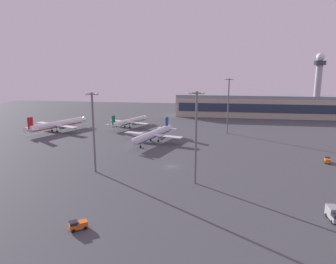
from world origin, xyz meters
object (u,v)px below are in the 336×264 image
(control_tower, at_px, (318,82))
(catering_truck, at_px, (334,214))
(apron_light_east, at_px, (93,128))
(apron_light_central, at_px, (228,103))
(airplane_near_gate, at_px, (57,125))
(apron_light_west, at_px, (196,133))
(airplane_terminal_side, at_px, (153,135))
(airplane_mid_apron, at_px, (129,122))
(baggage_tractor, at_px, (78,225))
(maintenance_van, at_px, (328,160))

(control_tower, bearing_deg, catering_truck, -104.47)
(apron_light_east, xyz_separation_m, apron_light_central, (48.54, 74.22, 1.25))
(airplane_near_gate, xyz_separation_m, apron_light_west, (85.41, -70.11, 12.66))
(apron_light_central, bearing_deg, airplane_terminal_side, -143.38)
(airplane_terminal_side, height_order, airplane_near_gate, airplane_near_gate)
(airplane_near_gate, relative_size, apron_light_east, 1.39)
(catering_truck, relative_size, apron_light_east, 0.20)
(apron_light_east, bearing_deg, airplane_mid_apron, 97.88)
(baggage_tractor, relative_size, apron_light_east, 0.16)
(control_tower, height_order, baggage_tractor, control_tower)
(apron_light_west, bearing_deg, maintenance_van, 31.08)
(airplane_terminal_side, bearing_deg, apron_light_east, 93.29)
(baggage_tractor, bearing_deg, maintenance_van, -86.70)
(airplane_terminal_side, xyz_separation_m, apron_light_east, (-11.22, -46.49, 12.15))
(maintenance_van, relative_size, apron_light_central, 0.14)
(control_tower, relative_size, apron_light_west, 1.57)
(control_tower, distance_m, airplane_mid_apron, 135.24)
(airplane_terminal_side, height_order, catering_truck, airplane_terminal_side)
(airplane_terminal_side, bearing_deg, control_tower, -122.54)
(maintenance_van, distance_m, apron_light_west, 60.12)
(airplane_terminal_side, height_order, airplane_mid_apron, airplane_terminal_side)
(apron_light_west, bearing_deg, control_tower, 61.27)
(baggage_tractor, xyz_separation_m, apron_light_east, (-11.43, 39.14, 14.89))
(airplane_mid_apron, distance_m, apron_light_central, 62.32)
(control_tower, distance_m, baggage_tractor, 201.03)
(maintenance_van, bearing_deg, airplane_mid_apron, 161.26)
(catering_truck, distance_m, maintenance_van, 51.22)
(control_tower, height_order, apron_light_west, control_tower)
(airplane_terminal_side, bearing_deg, apron_light_central, -126.52)
(airplane_mid_apron, relative_size, baggage_tractor, 7.71)
(catering_truck, relative_size, baggage_tractor, 1.29)
(catering_truck, distance_m, apron_light_west, 42.93)
(catering_truck, relative_size, apron_light_west, 0.19)
(control_tower, distance_m, apron_light_west, 158.53)
(airplane_mid_apron, bearing_deg, apron_light_central, 12.49)
(baggage_tractor, bearing_deg, control_tower, -67.46)
(apron_light_east, bearing_deg, control_tower, 49.86)
(apron_light_west, bearing_deg, baggage_tractor, -126.43)
(airplane_near_gate, height_order, apron_light_central, apron_light_central)
(control_tower, relative_size, airplane_mid_apron, 1.35)
(maintenance_van, bearing_deg, apron_light_central, 139.26)
(airplane_terminal_side, bearing_deg, airplane_mid_apron, -41.46)
(airplane_mid_apron, height_order, apron_light_central, apron_light_central)
(control_tower, height_order, apron_light_east, control_tower)
(baggage_tractor, height_order, apron_light_west, apron_light_west)
(control_tower, bearing_deg, baggage_tractor, -120.33)
(maintenance_van, distance_m, apron_light_east, 90.41)
(catering_truck, xyz_separation_m, apron_light_central, (-22.86, 99.13, 15.74))
(baggage_tractor, bearing_deg, catering_truck, -113.78)
(maintenance_van, bearing_deg, apron_light_west, -136.38)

